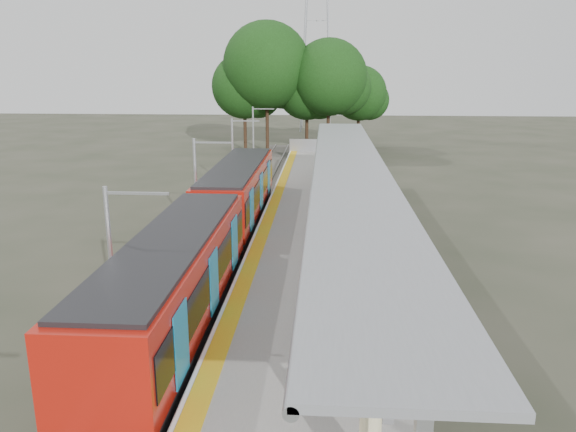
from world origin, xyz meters
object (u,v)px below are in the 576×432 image
object	(u,v)px
train	(214,224)
bench_mid	(344,209)
info_pillar_far	(326,196)
litter_bin	(360,221)
bench_near	(392,314)
bench_far	(359,189)

from	to	relation	value
train	bench_mid	bearing A→B (deg)	40.21
info_pillar_far	litter_bin	distance (m)	4.90
bench_mid	info_pillar_far	distance (m)	2.74
litter_bin	bench_mid	bearing A→B (deg)	110.13
bench_mid	info_pillar_far	bearing A→B (deg)	91.26
bench_near	bench_far	xyz separation A→B (m)	(0.01, 18.62, -0.05)
info_pillar_far	bench_near	bearing A→B (deg)	-66.88
bench_far	info_pillar_far	bearing A→B (deg)	-148.62
train	litter_bin	world-z (taller)	train
train	bench_far	xyz separation A→B (m)	(7.11, 10.59, -0.54)
bench_mid	litter_bin	xyz separation A→B (m)	(0.74, -2.02, -0.10)
bench_near	litter_bin	distance (m)	11.11
bench_mid	litter_bin	world-z (taller)	bench_mid
bench_near	train	bearing A→B (deg)	125.52
bench_near	info_pillar_far	xyz separation A→B (m)	(-2.03, 15.69, 0.14)
bench_mid	litter_bin	size ratio (longest dim) A/B	1.73
train	bench_near	distance (m)	10.73
train	info_pillar_far	size ratio (longest dim) A/B	16.83
bench_mid	bench_far	xyz separation A→B (m)	(1.09, 5.49, -0.08)
bench_near	bench_far	distance (m)	18.62
bench_far	info_pillar_far	distance (m)	3.57
train	info_pillar_far	distance (m)	9.20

